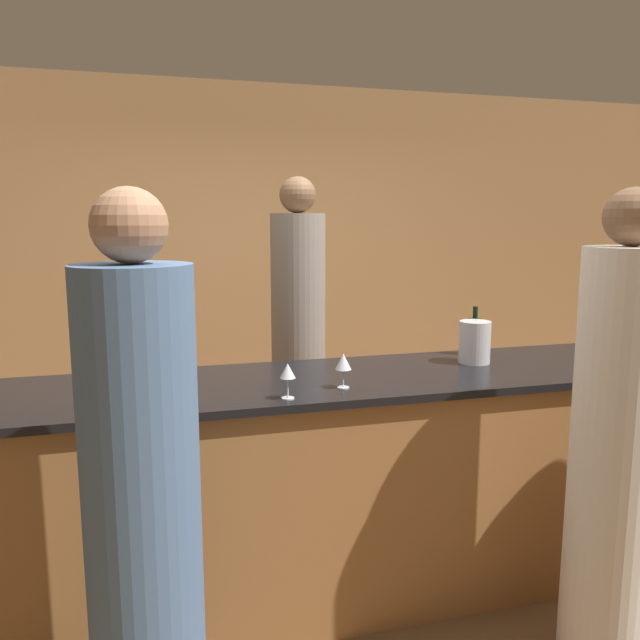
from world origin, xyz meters
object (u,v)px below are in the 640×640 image
at_px(bartender, 299,361).
at_px(ice_bucket, 475,342).
at_px(wine_bottle_0, 474,336).
at_px(guest_0, 143,516).
at_px(guest_2, 615,454).

xyz_separation_m(bartender, ice_bucket, (0.73, -0.76, 0.22)).
relative_size(bartender, ice_bucket, 9.58).
relative_size(bartender, wine_bottle_0, 7.82).
relative_size(guest_0, wine_bottle_0, 7.24).
bearing_deg(bartender, guest_2, 118.50).
bearing_deg(ice_bucket, guest_2, -80.31).
relative_size(wine_bottle_0, ice_bucket, 1.22).
distance_m(guest_2, wine_bottle_0, 1.06).
bearing_deg(ice_bucket, guest_0, -152.06).
bearing_deg(bartender, guest_0, 61.23).
bearing_deg(guest_2, guest_0, -179.59).
height_order(bartender, ice_bucket, bartender).
xyz_separation_m(guest_2, wine_bottle_0, (-0.04, 1.02, 0.28)).
relative_size(guest_2, wine_bottle_0, 7.34).
relative_size(guest_0, ice_bucket, 8.87).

